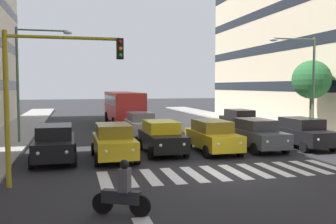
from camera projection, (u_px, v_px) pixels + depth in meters
The scene contains 16 objects.
ground_plane at pixel (225, 172), 15.56m from camera, with size 180.00×180.00×0.00m, color #262628.
crosswalk_markings at pixel (225, 172), 15.56m from camera, with size 10.35×2.80×0.01m.
car_0 at pixel (303, 133), 21.69m from camera, with size 2.02×4.44×1.72m.
car_1 at pixel (257, 134), 21.01m from camera, with size 2.02×4.44×1.72m.
car_2 at pixel (213, 136), 20.18m from camera, with size 2.02×4.44×1.72m.
car_3 at pixel (162, 137), 19.88m from camera, with size 2.02×4.44×1.72m.
car_4 at pixel (114, 141), 18.24m from camera, with size 2.02×4.44×1.72m.
car_5 at pixel (55, 143), 17.78m from camera, with size 2.02×4.44×1.72m.
car_row2_0 at pixel (240, 120), 29.53m from camera, with size 2.02×4.44×1.72m.
car_row2_1 at pixel (141, 124), 26.50m from camera, with size 2.02×4.44×1.72m.
bus_behind_traffic at pixel (123, 105), 34.74m from camera, with size 2.78×10.50×3.00m.
motorcycle_with_rider at pixel (122, 192), 10.34m from camera, with size 1.55×0.88×1.57m.
traffic_light_gantry at pixel (42, 83), 13.25m from camera, with size 4.17×0.36×5.50m.
street_lamp_left at pixel (306, 75), 24.46m from camera, with size 3.34×0.28×6.60m.
street_lamp_right at pixel (27, 71), 22.99m from camera, with size 3.37×0.28×7.00m.
street_tree_1 at pixel (312, 80), 26.72m from camera, with size 2.75×2.75×5.26m.
Camera 1 is at (6.10, 14.28, 3.58)m, focal length 40.10 mm.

